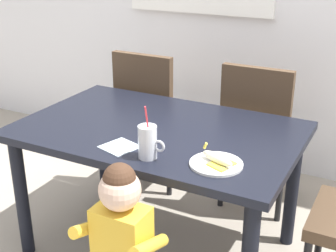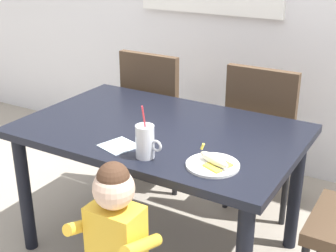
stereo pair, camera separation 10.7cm
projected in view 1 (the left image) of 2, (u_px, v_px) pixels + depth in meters
ground_plane at (159, 246)px, 2.66m from camera, size 24.00×24.00×0.00m
dining_table at (159, 144)px, 2.41m from camera, size 1.42×0.92×0.74m
dining_chair_left at (152, 111)px, 3.16m from camera, size 0.44×0.45×0.96m
dining_chair_right at (259, 129)px, 2.86m from camera, size 0.44×0.44×0.96m
toddler_standing at (122, 233)px, 1.88m from camera, size 0.33×0.24×0.84m
milk_cup at (148, 144)px, 2.03m from camera, size 0.13×0.08×0.25m
snack_plate at (216, 164)px, 1.98m from camera, size 0.23×0.23×0.01m
peeled_banana at (218, 159)px, 1.97m from camera, size 0.17×0.14×0.07m
paper_napkin at (120, 147)px, 2.15m from camera, size 0.19×0.19×0.00m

